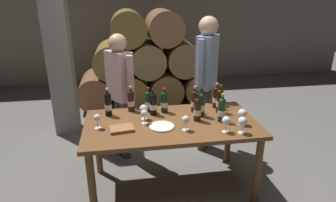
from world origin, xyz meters
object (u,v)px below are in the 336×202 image
(wine_glass_5, at_px, (242,114))
(wine_glass_6, at_px, (226,121))
(dining_table, at_px, (171,130))
(wine_bottle_1, at_px, (216,97))
(wine_bottle_6, at_px, (220,100))
(wine_bottle_10, at_px, (148,101))
(wine_glass_3, at_px, (186,120))
(wine_glass_0, at_px, (144,109))
(wine_glass_2, at_px, (97,118))
(wine_bottle_8, at_px, (164,102))
(sommelier_presenting, at_px, (206,73))
(wine_bottle_5, at_px, (131,100))
(taster_seated_left, at_px, (120,87))
(wine_bottle_4, at_px, (222,110))
(wine_glass_1, at_px, (144,114))
(serving_plate, at_px, (162,126))
(wine_bottle_9, at_px, (201,104))
(wine_bottle_7, at_px, (195,101))
(wine_bottle_3, at_px, (198,109))
(wine_bottle_2, at_px, (153,104))
(tasting_notebook, at_px, (122,129))
(wine_glass_4, at_px, (242,122))

(wine_glass_5, bearing_deg, wine_glass_6, -148.26)
(dining_table, distance_m, wine_bottle_1, 0.67)
(wine_bottle_6, distance_m, wine_bottle_10, 0.76)
(wine_bottle_1, distance_m, wine_glass_6, 0.61)
(wine_bottle_10, distance_m, wine_glass_3, 0.59)
(wine_glass_0, height_order, wine_glass_2, wine_glass_0)
(wine_bottle_8, distance_m, sommelier_presenting, 0.78)
(wine_bottle_5, bearing_deg, wine_bottle_8, -14.47)
(wine_glass_6, relative_size, taster_seated_left, 0.10)
(wine_bottle_4, bearing_deg, wine_bottle_10, 151.61)
(wine_glass_1, relative_size, serving_plate, 0.60)
(dining_table, distance_m, wine_glass_3, 0.29)
(dining_table, xyz_separation_m, wine_bottle_9, (0.33, 0.10, 0.22))
(serving_plate, bearing_deg, dining_table, 41.80)
(wine_bottle_6, bearing_deg, wine_bottle_7, 168.49)
(wine_glass_2, relative_size, taster_seated_left, 0.09)
(wine_bottle_5, xyz_separation_m, wine_glass_3, (0.48, -0.55, -0.02))
(wine_glass_2, bearing_deg, wine_bottle_3, 1.17)
(wine_bottle_2, bearing_deg, tasting_notebook, -136.17)
(wine_glass_3, bearing_deg, dining_table, 117.20)
(tasting_notebook, bearing_deg, wine_bottle_2, 35.11)
(wine_bottle_8, distance_m, wine_glass_4, 0.87)
(wine_bottle_10, height_order, sommelier_presenting, sommelier_presenting)
(wine_bottle_6, bearing_deg, wine_bottle_5, 168.92)
(wine_bottle_8, xyz_separation_m, taster_seated_left, (-0.46, 0.45, 0.04))
(wine_bottle_9, height_order, wine_bottle_10, wine_bottle_9)
(wine_bottle_10, distance_m, taster_seated_left, 0.50)
(wine_bottle_7, height_order, wine_glass_0, wine_bottle_7)
(wine_glass_2, distance_m, serving_plate, 0.61)
(wine_bottle_5, relative_size, wine_bottle_9, 0.93)
(wine_bottle_2, distance_m, wine_glass_1, 0.24)
(wine_bottle_7, bearing_deg, wine_bottle_8, 173.06)
(wine_glass_3, bearing_deg, wine_glass_6, -14.81)
(wine_bottle_1, height_order, serving_plate, wine_bottle_1)
(wine_glass_5, bearing_deg, serving_plate, 175.15)
(wine_bottle_8, height_order, wine_bottle_10, same)
(wine_bottle_9, height_order, wine_glass_1, wine_bottle_9)
(tasting_notebook, bearing_deg, wine_bottle_7, 14.14)
(wine_glass_1, relative_size, wine_glass_2, 1.00)
(wine_bottle_10, height_order, wine_glass_0, wine_bottle_10)
(wine_bottle_10, bearing_deg, sommelier_presenting, 29.95)
(wine_bottle_4, xyz_separation_m, wine_glass_4, (0.10, -0.27, -0.02))
(wine_bottle_1, xyz_separation_m, wine_bottle_3, (-0.29, -0.32, 0.00))
(wine_bottle_4, bearing_deg, wine_bottle_1, 80.19)
(wine_glass_0, distance_m, tasting_notebook, 0.33)
(wine_bottle_2, height_order, wine_bottle_6, wine_bottle_6)
(wine_bottle_4, height_order, tasting_notebook, wine_bottle_4)
(wine_bottle_8, height_order, wine_glass_2, wine_bottle_8)
(wine_glass_1, bearing_deg, wine_glass_5, -10.40)
(dining_table, xyz_separation_m, wine_glass_6, (0.46, -0.29, 0.20))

